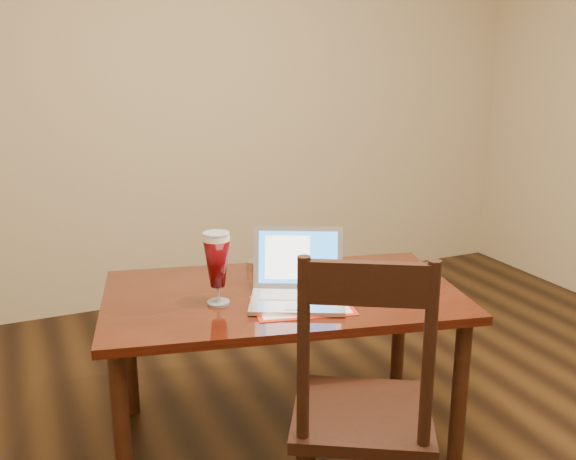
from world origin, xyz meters
name	(u,v)px	position (x,y,z in m)	size (l,w,h in m)	color
dining_table	(281,308)	(-0.31, 0.71, 0.60)	(1.57, 1.09, 0.96)	#431509
dining_chair	(362,411)	(-0.30, 0.05, 0.50)	(0.60, 0.59, 1.05)	black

